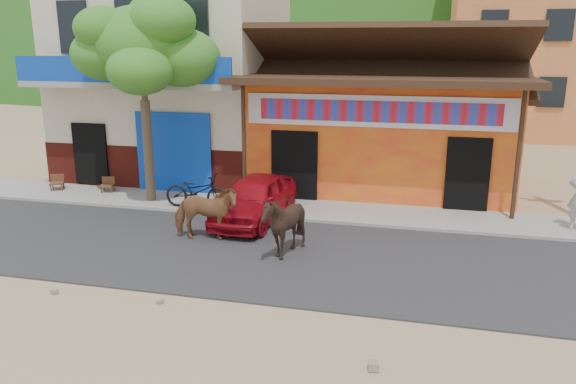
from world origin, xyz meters
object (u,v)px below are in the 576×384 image
Objects in this scene: red_car at (255,198)px; tree at (145,100)px; cow_dark at (284,225)px; cafe_chair_left at (107,179)px; cow_tan at (206,213)px; scooter at (197,191)px; cafe_chair_right at (56,176)px.

tree is at bearing 169.50° from red_car.
cafe_chair_left is at bearing -150.12° from cow_dark.
cow_dark is at bearing -115.92° from cow_tan.
cow_dark is 0.40× the size of red_car.
scooter reaches higher than cafe_chair_right.
cafe_chair_left is at bearing 169.29° from red_car.
tree is 3.14× the size of scooter.
cow_tan is at bearing -43.57° from tree.
red_car is at bearing -179.52° from cow_dark.
cow_tan is 2.20m from cow_dark.
tree is 3.68× the size of cow_tan.
cow_dark is at bearing -130.56° from scooter.
scooter reaches higher than cafe_chair_left.
cow_tan is 1.89m from red_car.
cow_dark is (2.12, -0.59, 0.05)m from cow_tan.
scooter is at bearing 170.17° from red_car.
cow_dark is (5.01, -3.35, -2.34)m from tree.
tree reaches higher than cafe_chair_left.
cafe_chair_left is 0.96× the size of cafe_chair_right.
scooter is 5.30m from cafe_chair_right.
tree is 4.36m from cafe_chair_right.
tree is 3.17m from cafe_chair_left.
scooter is at bearing -16.26° from tree.
cow_dark reaches higher than red_car.
red_car is (0.71, 1.75, -0.06)m from cow_tan.
scooter is (-1.18, 2.25, -0.11)m from cow_tan.
tree is at bearing -31.94° from cafe_chair_right.
tree is 4.07× the size of cow_dark.
tree reaches higher than scooter.
red_car is 5.60m from cafe_chair_left.
cow_tan is 1.90× the size of cafe_chair_left.
cafe_chair_left is at bearing 74.06° from scooter.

